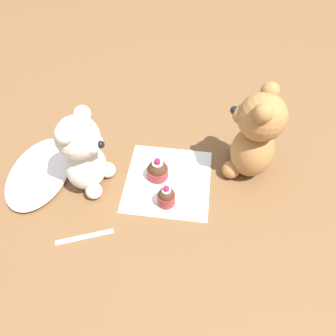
{
  "coord_description": "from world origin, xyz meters",
  "views": [
    {
      "loc": [
        -0.53,
        -0.07,
        0.71
      ],
      "look_at": [
        0.0,
        0.0,
        0.06
      ],
      "focal_mm": 35.0,
      "sensor_mm": 36.0,
      "label": 1
    }
  ],
  "objects_px": {
    "cupcake_near_cream_bear": "(158,170)",
    "cupcake_near_tan_bear": "(166,196)",
    "teddy_bear_cream": "(84,154)",
    "teaspoon": "(85,237)",
    "teddy_bear_tan": "(255,137)"
  },
  "relations": [
    {
      "from": "teddy_bear_cream",
      "to": "cupcake_near_tan_bear",
      "type": "height_order",
      "value": "teddy_bear_cream"
    },
    {
      "from": "teddy_bear_tan",
      "to": "teddy_bear_cream",
      "type": "bearing_deg",
      "value": -61.87
    },
    {
      "from": "cupcake_near_tan_bear",
      "to": "teaspoon",
      "type": "distance_m",
      "value": 0.22
    },
    {
      "from": "teddy_bear_tan",
      "to": "teaspoon",
      "type": "relative_size",
      "value": 1.89
    },
    {
      "from": "cupcake_near_cream_bear",
      "to": "teaspoon",
      "type": "xyz_separation_m",
      "value": [
        -0.2,
        0.15,
        -0.03
      ]
    },
    {
      "from": "cupcake_near_cream_bear",
      "to": "cupcake_near_tan_bear",
      "type": "relative_size",
      "value": 1.02
    },
    {
      "from": "teddy_bear_cream",
      "to": "teddy_bear_tan",
      "type": "bearing_deg",
      "value": -61.7
    },
    {
      "from": "teddy_bear_cream",
      "to": "cupcake_near_cream_bear",
      "type": "height_order",
      "value": "teddy_bear_cream"
    },
    {
      "from": "teddy_bear_tan",
      "to": "cupcake_near_cream_bear",
      "type": "bearing_deg",
      "value": -61.11
    },
    {
      "from": "cupcake_near_cream_bear",
      "to": "cupcake_near_tan_bear",
      "type": "height_order",
      "value": "cupcake_near_cream_bear"
    },
    {
      "from": "teddy_bear_tan",
      "to": "teaspoon",
      "type": "bearing_deg",
      "value": -41.23
    },
    {
      "from": "cupcake_near_tan_bear",
      "to": "teddy_bear_cream",
      "type": "bearing_deg",
      "value": 78.43
    },
    {
      "from": "teaspoon",
      "to": "cupcake_near_cream_bear",
      "type": "bearing_deg",
      "value": -146.96
    },
    {
      "from": "teddy_bear_tan",
      "to": "cupcake_near_cream_bear",
      "type": "distance_m",
      "value": 0.27
    },
    {
      "from": "teddy_bear_cream",
      "to": "cupcake_near_cream_bear",
      "type": "bearing_deg",
      "value": -62.75
    }
  ]
}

